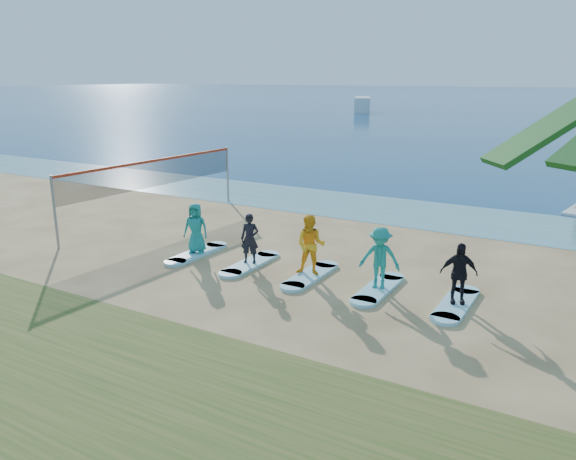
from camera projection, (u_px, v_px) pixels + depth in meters
The scene contains 14 objects.
ground at pixel (297, 294), 14.98m from camera, with size 600.00×600.00×0.00m, color tan.
shallow_water at pixel (418, 213), 23.73m from camera, with size 600.00×600.00×0.00m, color teal.
volleyball_net at pixel (154, 174), 22.06m from camera, with size 0.61×9.07×2.50m.
boat_offshore_a at pixel (362, 112), 91.39m from camera, with size 2.40×9.05×2.30m, color silver.
surfboard_0 at pixel (197, 253), 18.26m from camera, with size 0.70×2.20×0.09m, color #94DAE6.
student_0 at pixel (196, 228), 18.03m from camera, with size 0.79×0.52×1.62m, color #1B8579.
surfboard_1 at pixel (250, 264), 17.24m from camera, with size 0.70×2.20×0.09m, color #94DAE6.
student_1 at pixel (250, 239), 17.03m from camera, with size 0.56×0.37×1.53m, color black.
surfboard_2 at pixel (310, 276), 16.23m from camera, with size 0.70×2.20×0.09m, color #94DAE6.
student_2 at pixel (311, 245), 15.99m from camera, with size 0.85×0.66×1.75m, color #FFAC1A.
surfboard_3 at pixel (378, 289), 15.22m from camera, with size 0.70×2.20×0.09m, color #94DAE6.
student_3 at pixel (380, 258), 14.98m from camera, with size 1.09×0.63×1.69m, color #1C8B78.
surfboard_4 at pixel (456, 304), 14.20m from camera, with size 0.70×2.20×0.09m, color #94DAE6.
student_4 at pixel (459, 273), 13.98m from camera, with size 0.92×0.38×1.57m, color black.
Camera 1 is at (6.83, -12.21, 5.63)m, focal length 35.00 mm.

